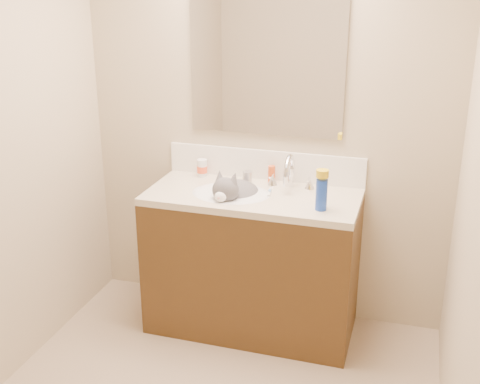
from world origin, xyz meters
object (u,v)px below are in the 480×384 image
Objects in this scene: pill_bottle at (202,168)px; amber_bottle at (272,174)px; cat at (235,197)px; silver_jar at (247,177)px; faucet at (290,175)px; vanity_cabinet at (252,265)px; basin at (231,205)px; spray_can at (321,195)px.

amber_bottle is (0.43, 0.01, -0.00)m from pill_bottle.
cat is 6.26× the size of silver_jar.
faucet is 0.27m from silver_jar.
amber_bottle is at bearing 11.80° from silver_jar.
pill_bottle is at bearing -178.77° from amber_bottle.
pill_bottle is (-0.38, 0.20, 0.50)m from vanity_cabinet.
amber_bottle reaches higher than basin.
cat is 3.95× the size of amber_bottle.
silver_jar is (0.02, 0.19, 0.06)m from cat.
silver_jar is (-0.09, 0.18, 0.48)m from vanity_cabinet.
pill_bottle is (-0.27, 0.21, 0.09)m from cat.
basin is 4.32× the size of amber_bottle.
amber_bottle is (-0.12, 0.07, -0.03)m from faucet.
vanity_cabinet is 0.43m from cat.
vanity_cabinet is at bearing -64.60° from silver_jar.
faucet is 0.34m from cat.
amber_bottle is (0.16, 0.22, 0.08)m from cat.
amber_bottle is (0.18, 0.24, 0.12)m from basin.
pill_bottle reaches higher than amber_bottle.
basin is at bearing -126.27° from amber_bottle.
spray_can is at bearing -49.56° from faucet.
pill_bottle is at bearing 138.20° from basin.
basin is 0.24m from silver_jar.
spray_can reaches higher than basin.
amber_bottle is 0.62× the size of spray_can.
pill_bottle is at bearing 157.12° from spray_can.
amber_bottle is at bearing 149.68° from faucet.
basin is 0.38m from faucet.
spray_can is (0.49, -0.31, 0.05)m from silver_jar.
amber_bottle is at bearing 75.09° from vanity_cabinet.
amber_bottle is at bearing 53.73° from basin.
faucet is (0.18, 0.14, 0.54)m from vanity_cabinet.
pill_bottle is at bearing 150.76° from cat.
cat reaches higher than amber_bottle.
basin is 6.85× the size of silver_jar.
faucet is at bearing 34.50° from cat.
spray_can is at bearing -5.93° from cat.
spray_can is at bearing -44.02° from amber_bottle.
faucet is at bearing 29.12° from basin.
silver_jar is at bearing -168.20° from amber_bottle.
vanity_cabinet is 0.58m from faucet.
spray_can is at bearing -22.88° from pill_bottle.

